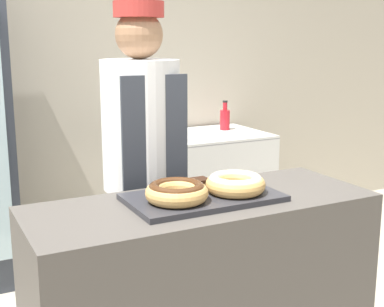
% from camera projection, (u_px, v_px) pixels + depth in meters
% --- Properties ---
extents(wall_back, '(8.00, 0.06, 2.70)m').
position_uv_depth(wall_back, '(68.00, 70.00, 3.98)').
color(wall_back, '#BCB29E').
rests_on(wall_back, ground_plane).
extents(display_counter, '(1.47, 0.56, 0.92)m').
position_uv_depth(display_counter, '(203.00, 302.00, 2.32)').
color(display_counter, '#4C4742').
rests_on(display_counter, ground_plane).
extents(serving_tray, '(0.63, 0.36, 0.02)m').
position_uv_depth(serving_tray, '(203.00, 198.00, 2.22)').
color(serving_tray, '#2D2D33').
rests_on(serving_tray, display_counter).
extents(donut_chocolate_glaze, '(0.25, 0.25, 0.08)m').
position_uv_depth(donut_chocolate_glaze, '(177.00, 191.00, 2.11)').
color(donut_chocolate_glaze, tan).
rests_on(donut_chocolate_glaze, serving_tray).
extents(donut_light_glaze, '(0.25, 0.25, 0.08)m').
position_uv_depth(donut_light_glaze, '(236.00, 183.00, 2.24)').
color(donut_light_glaze, tan).
rests_on(donut_light_glaze, serving_tray).
extents(brownie_back_left, '(0.08, 0.08, 0.03)m').
position_uv_depth(brownie_back_left, '(178.00, 185.00, 2.30)').
color(brownie_back_left, black).
rests_on(brownie_back_left, serving_tray).
extents(brownie_back_right, '(0.08, 0.08, 0.03)m').
position_uv_depth(brownie_back_right, '(200.00, 182.00, 2.35)').
color(brownie_back_right, black).
rests_on(brownie_back_right, serving_tray).
extents(baker_person, '(0.38, 0.38, 1.75)m').
position_uv_depth(baker_person, '(142.00, 172.00, 2.67)').
color(baker_person, '#4C4C51').
rests_on(baker_person, ground_plane).
extents(chest_freezer, '(1.03, 0.68, 0.85)m').
position_uv_depth(chest_freezer, '(200.00, 187.00, 4.23)').
color(chest_freezer, silver).
rests_on(chest_freezer, ground_plane).
extents(bottle_green, '(0.06, 0.06, 0.24)m').
position_uv_depth(bottle_green, '(155.00, 121.00, 4.16)').
color(bottle_green, '#2D8C38').
rests_on(bottle_green, chest_freezer).
extents(bottle_red, '(0.08, 0.08, 0.24)m').
position_uv_depth(bottle_red, '(225.00, 119.00, 4.33)').
color(bottle_red, red).
rests_on(bottle_red, chest_freezer).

